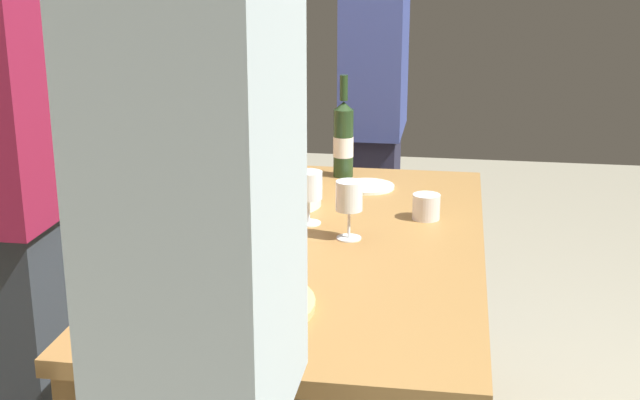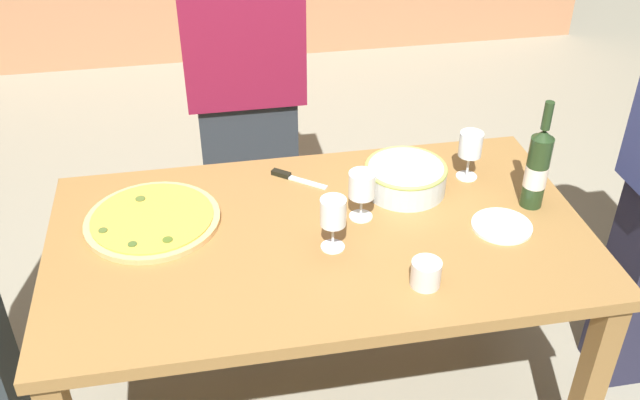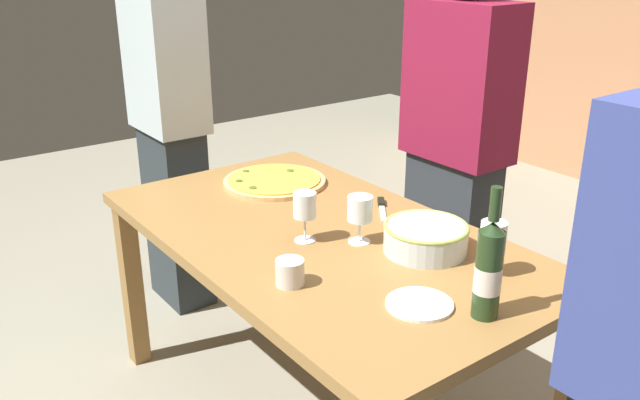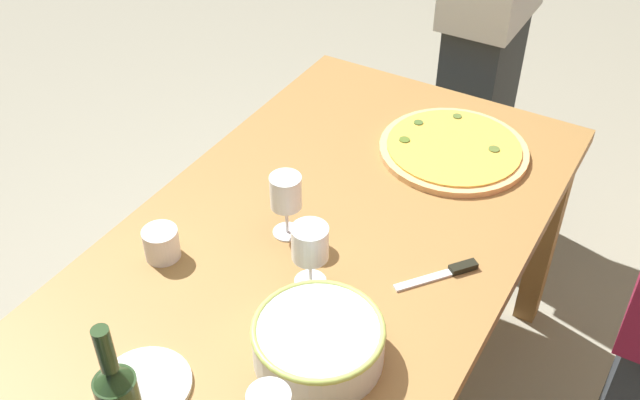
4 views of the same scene
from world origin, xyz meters
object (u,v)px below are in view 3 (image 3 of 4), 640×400
serving_bowl (426,237)px  wine_bottle (489,269)px  wine_glass_far_left (305,208)px  pizza_knife (382,206)px  cup_amber (290,272)px  wine_glass_near_pizza (493,237)px  dining_table (320,257)px  pizza (275,181)px  wine_glass_by_bottle (360,210)px  person_guest_right (169,121)px  person_guest_left (456,151)px  side_plate (419,304)px

serving_bowl → wine_bottle: wine_bottle is taller
wine_glass_far_left → pizza_knife: wine_glass_far_left is taller
cup_amber → wine_glass_near_pizza: bearing=59.0°
dining_table → wine_bottle: 0.71m
wine_glass_near_pizza → cup_amber: size_ratio=2.02×
pizza → serving_bowl: (0.80, 0.04, 0.04)m
serving_bowl → pizza_knife: 0.38m
wine_bottle → wine_glass_near_pizza: wine_bottle is taller
dining_table → wine_glass_by_bottle: (0.14, 0.06, 0.21)m
person_guest_right → wine_bottle: bearing=0.7°
wine_glass_far_left → person_guest_left: 0.89m
dining_table → person_guest_left: person_guest_left is taller
wine_glass_near_pizza → serving_bowl: bearing=-170.5°
wine_glass_by_bottle → person_guest_right: person_guest_right is taller
wine_glass_by_bottle → person_guest_left: 0.80m
wine_glass_far_left → side_plate: size_ratio=0.92×
dining_table → pizza: pizza is taller
dining_table → wine_glass_near_pizza: size_ratio=9.65×
dining_table → person_guest_left: 0.84m
cup_amber → pizza_knife: cup_amber is taller
wine_glass_far_left → person_guest_right: (-1.15, 0.07, 0.03)m
pizza → wine_glass_far_left: size_ratio=2.45×
wine_glass_by_bottle → wine_bottle: bearing=-3.2°
person_guest_right → person_guest_left: bearing=39.0°
wine_bottle → pizza_knife: bearing=158.3°
wine_bottle → pizza_knife: (-0.72, 0.28, -0.13)m
dining_table → serving_bowl: 0.39m
dining_table → serving_bowl: size_ratio=6.04×
cup_amber → person_guest_right: size_ratio=0.05×
pizza → pizza_knife: pizza is taller
wine_glass_by_bottle → pizza_knife: bearing=124.7°
serving_bowl → cup_amber: (-0.07, -0.46, -0.01)m
wine_glass_far_left → side_plate: wine_glass_far_left is taller
wine_glass_near_pizza → person_guest_right: size_ratio=0.09×
wine_glass_far_left → serving_bowl: bearing=41.7°
wine_glass_by_bottle → wine_glass_far_left: size_ratio=0.95×
wine_bottle → wine_glass_far_left: size_ratio=2.14×
wine_glass_near_pizza → cup_amber: 0.59m
wine_glass_far_left → pizza_knife: 0.41m
wine_glass_near_pizza → person_guest_left: size_ratio=0.10×
serving_bowl → person_guest_right: 1.45m
wine_glass_far_left → pizza_knife: bearing=99.1°
person_guest_left → pizza: bearing=-37.7°
person_guest_right → side_plate: bearing=-2.7°
pizza → pizza_knife: bearing=20.8°
pizza → person_guest_right: bearing=-167.1°
person_guest_left → wine_glass_near_pizza: bearing=39.2°
wine_glass_by_bottle → person_guest_right: 1.27m
wine_glass_near_pizza → person_guest_left: 0.89m
serving_bowl → cup_amber: 0.47m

